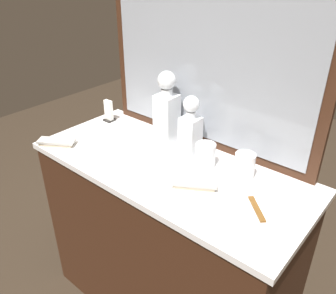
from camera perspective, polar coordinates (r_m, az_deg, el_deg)
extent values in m
cube|color=#381E11|center=(1.70, 0.00, -15.70)|extent=(1.14, 0.51, 0.84)
cube|color=white|center=(1.43, 0.00, -3.27)|extent=(1.18, 0.52, 0.03)
cube|color=#381E11|center=(1.45, 6.48, 13.68)|extent=(1.03, 0.03, 0.74)
cube|color=gray|center=(1.44, 6.14, 13.57)|extent=(0.95, 0.01, 0.66)
cube|color=white|center=(1.47, 3.67, 1.94)|extent=(0.08, 0.08, 0.16)
cube|color=#9E5619|center=(1.48, 3.64, 1.08)|extent=(0.07, 0.07, 0.11)
cylinder|color=white|center=(1.43, 3.79, 5.36)|extent=(0.04, 0.04, 0.03)
sphere|color=white|center=(1.41, 3.85, 7.07)|extent=(0.07, 0.07, 0.07)
cube|color=white|center=(1.55, -0.20, 4.71)|extent=(0.09, 0.09, 0.22)
cube|color=#9E5619|center=(1.57, -0.19, 3.27)|extent=(0.08, 0.08, 0.13)
cylinder|color=white|center=(1.50, -0.21, 9.05)|extent=(0.05, 0.05, 0.03)
sphere|color=white|center=(1.49, -0.21, 10.91)|extent=(0.08, 0.08, 0.08)
cylinder|color=white|center=(1.34, 12.45, -3.10)|extent=(0.08, 0.08, 0.10)
cylinder|color=silver|center=(1.36, 12.25, -4.74)|extent=(0.07, 0.07, 0.01)
cylinder|color=white|center=(1.39, 6.17, -1.33)|extent=(0.08, 0.08, 0.10)
cylinder|color=silver|center=(1.41, 6.08, -2.85)|extent=(0.08, 0.08, 0.01)
cube|color=#B7A88C|center=(1.29, 4.39, -6.25)|extent=(0.16, 0.12, 0.01)
cube|color=#B7B5AD|center=(1.28, 4.41, -5.81)|extent=(0.17, 0.14, 0.01)
cube|color=#B7A88C|center=(1.64, -17.81, 0.59)|extent=(0.15, 0.13, 0.01)
cube|color=#B7B5AD|center=(1.63, -17.87, 0.96)|extent=(0.17, 0.14, 0.01)
cube|color=brown|center=(1.22, 14.38, -9.80)|extent=(0.11, 0.11, 0.01)
cube|color=black|center=(1.82, -9.60, 4.43)|extent=(0.05, 0.05, 0.01)
cube|color=white|center=(1.80, -9.73, 5.91)|extent=(0.04, 0.02, 0.11)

